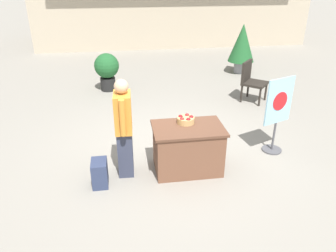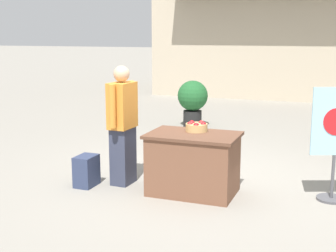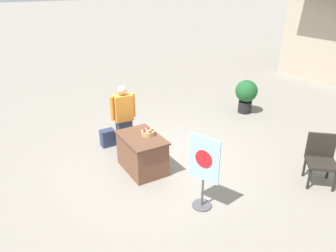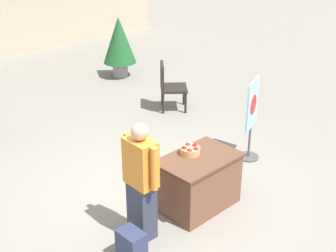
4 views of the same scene
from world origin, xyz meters
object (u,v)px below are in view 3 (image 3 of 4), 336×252
at_px(patio_chair, 321,156).
at_px(apple_basket, 148,132).
at_px(display_table, 142,153).
at_px(person_visitor, 124,118).
at_px(potted_plant_near_left, 246,94).
at_px(poster_board, 204,170).
at_px(backpack, 108,138).

bearing_deg(patio_chair, apple_basket, -88.11).
height_order(display_table, apple_basket, apple_basket).
distance_m(person_visitor, potted_plant_near_left, 4.20).
relative_size(person_visitor, poster_board, 1.15).
bearing_deg(person_visitor, potted_plant_near_left, 97.27).
bearing_deg(potted_plant_near_left, display_table, -72.02).
distance_m(person_visitor, patio_chair, 4.32).
bearing_deg(display_table, backpack, -170.70).
bearing_deg(display_table, person_visitor, 177.51).
height_order(person_visitor, potted_plant_near_left, person_visitor).
bearing_deg(display_table, poster_board, 12.18).
relative_size(poster_board, patio_chair, 1.40).
bearing_deg(apple_basket, poster_board, 6.87).
bearing_deg(potted_plant_near_left, apple_basket, -71.50).
bearing_deg(person_visitor, display_table, 0.00).
xyz_separation_m(display_table, apple_basket, (-0.01, 0.16, 0.45)).
xyz_separation_m(apple_basket, person_visitor, (-1.01, -0.12, -0.02)).
height_order(backpack, patio_chair, patio_chair).
bearing_deg(backpack, display_table, 9.30).
bearing_deg(potted_plant_near_left, backpack, -90.87).
relative_size(person_visitor, backpack, 3.86).
distance_m(display_table, patio_chair, 3.64).
bearing_deg(backpack, poster_board, 10.86).
bearing_deg(poster_board, patio_chair, 146.89).
height_order(backpack, potted_plant_near_left, potted_plant_near_left).
relative_size(backpack, potted_plant_near_left, 0.41).
bearing_deg(backpack, apple_basket, 15.48).
relative_size(display_table, backpack, 2.73).
distance_m(person_visitor, backpack, 0.79).
bearing_deg(display_table, patio_chair, 52.42).
height_order(person_visitor, patio_chair, person_visitor).
xyz_separation_m(backpack, potted_plant_near_left, (0.07, 4.46, 0.40)).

